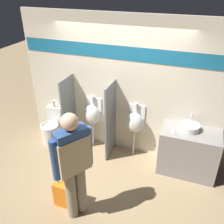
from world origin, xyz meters
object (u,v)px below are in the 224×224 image
Objects in this scene: cell_phone at (173,132)px; shopping_bag at (65,194)px; urinal_far at (135,122)px; person_in_vest at (73,161)px; urinal_near_counter at (92,114)px; toilet at (52,129)px; sink_basin at (190,127)px.

shopping_bag is (-1.41, -1.35, -0.65)m from cell_phone.
person_in_vest reaches higher than urinal_far.
person_in_vest is at bearing -73.84° from urinal_near_counter.
cell_phone is 0.08× the size of person_in_vest.
person_in_vest is 3.05× the size of shopping_bag.
urinal_near_counter is 1.97× the size of shopping_bag.
urinal_near_counter reaches higher than toilet.
sink_basin is at bearing -2.84° from urinal_near_counter.
person_in_vest is (0.49, -1.68, 0.27)m from urinal_near_counter.
shopping_bag is at bearing -137.64° from sink_basin.
urinal_near_counter is at bearing 177.16° from sink_basin.
cell_phone is at bearing -19.32° from urinal_far.
sink_basin is 0.59× the size of shopping_bag.
sink_basin is 1.02m from urinal_far.
toilet is at bearing 75.35° from person_in_vest.
cell_phone is at bearing -9.08° from urinal_near_counter.
cell_phone is 0.12× the size of urinal_near_counter.
toilet is 1.56× the size of shopping_bag.
person_in_vest is at bearing -15.35° from shopping_bag.
shopping_bag is (1.13, -1.44, -0.09)m from toilet.
urinal_near_counter is 1.71m from shopping_bag.
urinal_far is 1.82m from shopping_bag.
cell_phone is 1.84m from person_in_vest.
urinal_near_counter is 1.77m from person_in_vest.
urinal_near_counter is at bearing 98.41° from shopping_bag.
shopping_bag is at bearing -51.71° from toilet.
cell_phone is 0.80m from urinal_far.
person_in_vest reaches higher than sink_basin.
urinal_far is (-1.00, 0.09, -0.17)m from sink_basin.
urinal_near_counter is 0.64× the size of person_in_vest.
sink_basin reaches higher than toilet.
urinal_far reaches higher than cell_phone.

